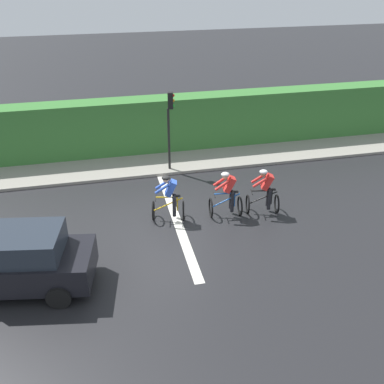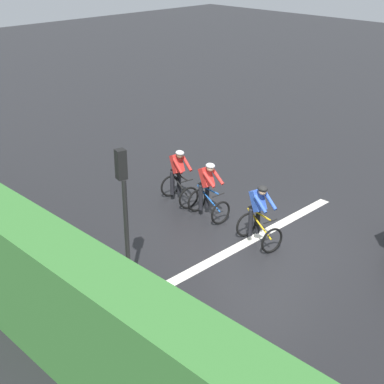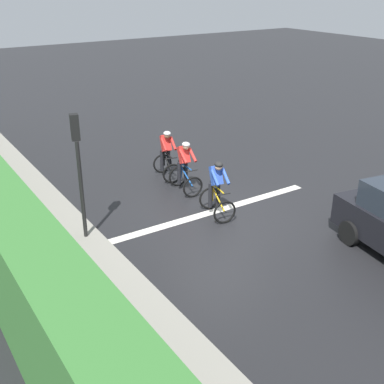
{
  "view_description": "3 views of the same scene",
  "coord_description": "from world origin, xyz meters",
  "px_view_note": "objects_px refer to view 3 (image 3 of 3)",
  "views": [
    {
      "loc": [
        12.55,
        -1.89,
        8.04
      ],
      "look_at": [
        0.12,
        0.91,
        1.02
      ],
      "focal_mm": 40.87,
      "sensor_mm": 36.0,
      "label": 1
    },
    {
      "loc": [
        -10.15,
        -7.75,
        7.28
      ],
      "look_at": [
        -0.77,
        1.76,
        1.2
      ],
      "focal_mm": 52.75,
      "sensor_mm": 36.0,
      "label": 2
    },
    {
      "loc": [
        -7.52,
        -10.14,
        6.34
      ],
      "look_at": [
        -0.88,
        0.05,
        0.98
      ],
      "focal_mm": 46.1,
      "sensor_mm": 36.0,
      "label": 3
    }
  ],
  "objects_px": {
    "cyclist_lead": "(167,155)",
    "traffic_light_near_crossing": "(78,159)",
    "cyclist_mid": "(217,190)",
    "cyclist_second": "(185,168)"
  },
  "relations": [
    {
      "from": "cyclist_lead",
      "to": "traffic_light_near_crossing",
      "type": "distance_m",
      "value": 4.93
    },
    {
      "from": "cyclist_lead",
      "to": "cyclist_mid",
      "type": "relative_size",
      "value": 1.0
    },
    {
      "from": "cyclist_second",
      "to": "cyclist_mid",
      "type": "distance_m",
      "value": 1.97
    },
    {
      "from": "cyclist_lead",
      "to": "traffic_light_near_crossing",
      "type": "relative_size",
      "value": 0.5
    },
    {
      "from": "cyclist_lead",
      "to": "cyclist_second",
      "type": "bearing_deg",
      "value": -94.65
    },
    {
      "from": "cyclist_lead",
      "to": "cyclist_second",
      "type": "height_order",
      "value": "same"
    },
    {
      "from": "cyclist_mid",
      "to": "cyclist_lead",
      "type": "bearing_deg",
      "value": 85.07
    },
    {
      "from": "cyclist_second",
      "to": "traffic_light_near_crossing",
      "type": "relative_size",
      "value": 0.5
    },
    {
      "from": "cyclist_mid",
      "to": "traffic_light_near_crossing",
      "type": "xyz_separation_m",
      "value": [
        -3.69,
        0.72,
        1.43
      ]
    },
    {
      "from": "cyclist_second",
      "to": "traffic_light_near_crossing",
      "type": "height_order",
      "value": "traffic_light_near_crossing"
    }
  ]
}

